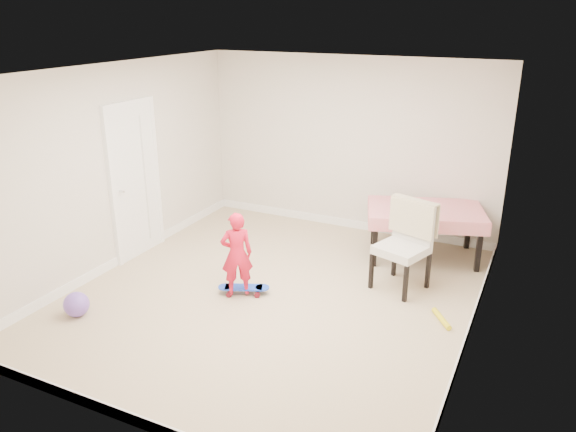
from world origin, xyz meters
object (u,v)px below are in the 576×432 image
at_px(skateboard, 244,290).
at_px(child, 237,257).
at_px(balloon, 76,304).
at_px(dining_table, 424,233).
at_px(dining_chair, 402,247).

relative_size(skateboard, child, 0.60).
xyz_separation_m(child, balloon, (-1.37, -1.17, -0.37)).
bearing_deg(balloon, child, 40.54).
xyz_separation_m(skateboard, balloon, (-1.41, -1.25, 0.09)).
xyz_separation_m(dining_table, dining_chair, (-0.04, -1.05, 0.19)).
bearing_deg(child, balloon, 3.34).
relative_size(dining_table, dining_chair, 1.39).
xyz_separation_m(dining_table, skateboard, (-1.67, -2.00, -0.31)).
distance_m(dining_chair, balloon, 3.77).
distance_m(dining_table, skateboard, 2.62).
bearing_deg(skateboard, child, -138.94).
bearing_deg(child, skateboard, -152.34).
bearing_deg(dining_table, skateboard, -148.31).
bearing_deg(skateboard, dining_chair, 6.60).
bearing_deg(balloon, skateboard, 41.58).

